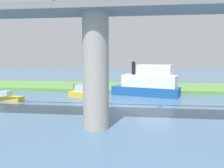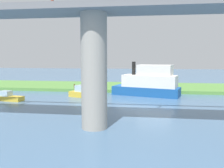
{
  "view_description": "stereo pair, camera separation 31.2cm",
  "coord_description": "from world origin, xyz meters",
  "px_view_note": "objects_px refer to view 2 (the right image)",
  "views": [
    {
      "loc": [
        -3.0,
        37.36,
        5.73
      ],
      "look_at": [
        1.21,
        5.0,
        2.0
      ],
      "focal_mm": 37.78,
      "sensor_mm": 36.0,
      "label": 1
    },
    {
      "loc": [
        -3.31,
        37.32,
        5.73
      ],
      "look_at": [
        1.21,
        5.0,
        2.0
      ],
      "focal_mm": 37.78,
      "sensor_mm": 36.0,
      "label": 2
    }
  ],
  "objects_px": {
    "person_on_bank": "(97,83)",
    "pontoon_yellow": "(148,83)",
    "skiff_small": "(86,93)",
    "bridge_pylon": "(94,72)",
    "motorboat_red": "(8,97)",
    "mooring_post": "(74,86)"
  },
  "relations": [
    {
      "from": "bridge_pylon",
      "to": "motorboat_red",
      "type": "height_order",
      "value": "bridge_pylon"
    },
    {
      "from": "bridge_pylon",
      "to": "person_on_bank",
      "type": "distance_m",
      "value": 22.39
    },
    {
      "from": "pontoon_yellow",
      "to": "mooring_post",
      "type": "bearing_deg",
      "value": -12.12
    },
    {
      "from": "skiff_small",
      "to": "motorboat_red",
      "type": "distance_m",
      "value": 10.32
    },
    {
      "from": "bridge_pylon",
      "to": "skiff_small",
      "type": "xyz_separation_m",
      "value": [
        4.42,
        -14.36,
        -3.97
      ]
    },
    {
      "from": "person_on_bank",
      "to": "pontoon_yellow",
      "type": "distance_m",
      "value": 9.95
    },
    {
      "from": "bridge_pylon",
      "to": "pontoon_yellow",
      "type": "distance_m",
      "value": 17.95
    },
    {
      "from": "mooring_post",
      "to": "motorboat_red",
      "type": "bearing_deg",
      "value": 56.66
    },
    {
      "from": "person_on_bank",
      "to": "motorboat_red",
      "type": "distance_m",
      "value": 14.92
    },
    {
      "from": "bridge_pylon",
      "to": "motorboat_red",
      "type": "distance_m",
      "value": 17.83
    },
    {
      "from": "person_on_bank",
      "to": "pontoon_yellow",
      "type": "height_order",
      "value": "pontoon_yellow"
    },
    {
      "from": "pontoon_yellow",
      "to": "motorboat_red",
      "type": "relative_size",
      "value": 2.59
    },
    {
      "from": "mooring_post",
      "to": "person_on_bank",
      "type": "bearing_deg",
      "value": -150.64
    },
    {
      "from": "person_on_bank",
      "to": "mooring_post",
      "type": "relative_size",
      "value": 1.92
    },
    {
      "from": "mooring_post",
      "to": "skiff_small",
      "type": "height_order",
      "value": "skiff_small"
    },
    {
      "from": "pontoon_yellow",
      "to": "skiff_small",
      "type": "bearing_deg",
      "value": 17.33
    },
    {
      "from": "bridge_pylon",
      "to": "motorboat_red",
      "type": "bearing_deg",
      "value": -36.64
    },
    {
      "from": "bridge_pylon",
      "to": "mooring_post",
      "type": "height_order",
      "value": "bridge_pylon"
    },
    {
      "from": "pontoon_yellow",
      "to": "motorboat_red",
      "type": "height_order",
      "value": "pontoon_yellow"
    },
    {
      "from": "person_on_bank",
      "to": "skiff_small",
      "type": "bearing_deg",
      "value": 88.98
    },
    {
      "from": "motorboat_red",
      "to": "mooring_post",
      "type": "bearing_deg",
      "value": -123.34
    },
    {
      "from": "bridge_pylon",
      "to": "pontoon_yellow",
      "type": "relative_size",
      "value": 0.88
    }
  ]
}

